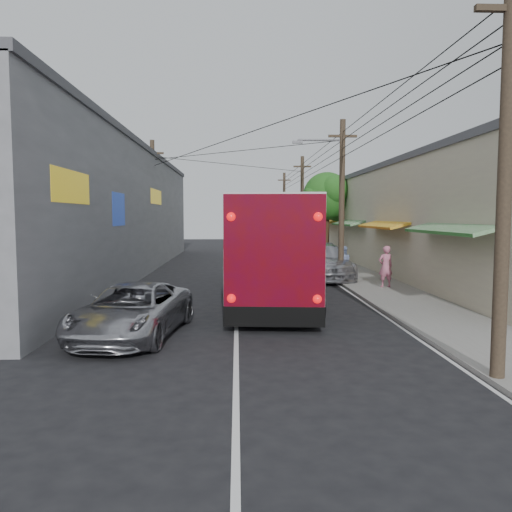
% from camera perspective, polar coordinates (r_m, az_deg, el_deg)
% --- Properties ---
extents(ground, '(120.00, 120.00, 0.00)m').
position_cam_1_polar(ground, '(11.98, -2.28, -11.47)').
color(ground, black).
rests_on(ground, ground).
extents(sidewalk, '(3.00, 80.00, 0.12)m').
position_cam_1_polar(sidewalk, '(32.33, 9.36, -1.24)').
color(sidewalk, slate).
rests_on(sidewalk, ground).
extents(building_right, '(7.09, 40.00, 6.25)m').
position_cam_1_polar(building_right, '(35.26, 15.96, 4.16)').
color(building_right, '#B4A88F').
rests_on(building_right, ground).
extents(building_left, '(7.20, 36.00, 7.25)m').
position_cam_1_polar(building_left, '(30.71, -18.39, 5.00)').
color(building_left, gray).
rests_on(building_left, ground).
extents(utility_poles, '(11.80, 45.28, 8.00)m').
position_cam_1_polar(utility_poles, '(32.00, 3.38, 6.05)').
color(utility_poles, '#473828').
rests_on(utility_poles, ground).
extents(street_tree, '(4.40, 4.00, 6.60)m').
position_cam_1_polar(street_tree, '(38.17, 8.19, 6.59)').
color(street_tree, '#3F2B19').
rests_on(street_tree, ground).
extents(coach_bus, '(4.10, 13.98, 3.97)m').
position_cam_1_polar(coach_bus, '(20.73, 2.29, 1.12)').
color(coach_bus, silver).
rests_on(coach_bus, ground).
extents(jeepney, '(3.06, 5.46, 1.44)m').
position_cam_1_polar(jeepney, '(14.16, -13.97, -6.09)').
color(jeepney, '#B3B3BA').
rests_on(jeepney, ground).
extents(parked_suv, '(2.60, 6.25, 1.81)m').
position_cam_1_polar(parked_suv, '(26.64, 7.69, -0.63)').
color(parked_suv, '#A2A3AA').
rests_on(parked_suv, ground).
extents(parked_car_mid, '(1.80, 3.89, 1.29)m').
position_cam_1_polar(parked_car_mid, '(37.79, 3.53, 0.54)').
color(parked_car_mid, '#232428').
rests_on(parked_car_mid, ground).
extents(parked_car_far, '(1.81, 4.98, 1.63)m').
position_cam_1_polar(parked_car_far, '(38.86, 4.56, 0.90)').
color(parked_car_far, black).
rests_on(parked_car_far, ground).
extents(pedestrian_near, '(0.75, 0.56, 1.86)m').
position_cam_1_polar(pedestrian_near, '(23.16, 14.60, -1.16)').
color(pedestrian_near, '#C16682').
rests_on(pedestrian_near, sidewalk).
extents(pedestrian_far, '(0.84, 0.67, 1.68)m').
position_cam_1_polar(pedestrian_far, '(25.58, 9.94, -0.75)').
color(pedestrian_far, '#9AAEE1').
rests_on(pedestrian_far, sidewalk).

